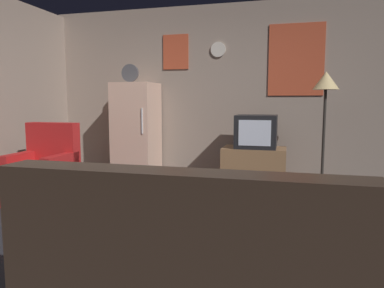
% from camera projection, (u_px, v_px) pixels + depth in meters
% --- Properties ---
extents(ground_plane, '(12.00, 12.00, 0.00)m').
position_uv_depth(ground_plane, '(158.00, 236.00, 3.28)').
color(ground_plane, '#232328').
extents(wall_with_art, '(5.20, 0.12, 2.65)m').
position_uv_depth(wall_with_art, '(214.00, 94.00, 5.48)').
color(wall_with_art, gray).
rests_on(wall_with_art, ground_plane).
extents(fridge, '(0.60, 0.62, 1.77)m').
position_uv_depth(fridge, '(136.00, 133.00, 5.46)').
color(fridge, beige).
rests_on(fridge, ground_plane).
extents(tv_stand, '(0.84, 0.53, 0.60)m').
position_uv_depth(tv_stand, '(254.00, 170.00, 4.91)').
color(tv_stand, '#8E6642').
rests_on(tv_stand, ground_plane).
extents(crt_tv, '(0.54, 0.51, 0.44)m').
position_uv_depth(crt_tv, '(256.00, 131.00, 4.84)').
color(crt_tv, black).
rests_on(crt_tv, tv_stand).
extents(standing_lamp, '(0.32, 0.32, 1.59)m').
position_uv_depth(standing_lamp, '(326.00, 91.00, 4.43)').
color(standing_lamp, '#332D28').
rests_on(standing_lamp, ground_plane).
extents(coffee_table, '(0.72, 0.72, 0.45)m').
position_uv_depth(coffee_table, '(131.00, 200.00, 3.69)').
color(coffee_table, '#8E6642').
rests_on(coffee_table, ground_plane).
extents(wine_glass, '(0.05, 0.05, 0.15)m').
position_uv_depth(wine_glass, '(112.00, 173.00, 3.52)').
color(wine_glass, silver).
rests_on(wine_glass, coffee_table).
extents(mug_ceramic_white, '(0.08, 0.08, 0.09)m').
position_uv_depth(mug_ceramic_white, '(136.00, 171.00, 3.82)').
color(mug_ceramic_white, silver).
rests_on(mug_ceramic_white, coffee_table).
extents(mug_ceramic_tan, '(0.08, 0.08, 0.09)m').
position_uv_depth(mug_ceramic_tan, '(121.00, 173.00, 3.67)').
color(mug_ceramic_tan, tan).
rests_on(mug_ceramic_tan, coffee_table).
extents(armchair, '(0.68, 0.68, 0.96)m').
position_uv_depth(armchair, '(44.00, 174.00, 4.41)').
color(armchair, red).
rests_on(armchair, ground_plane).
extents(couch, '(1.70, 0.80, 0.92)m').
position_uv_depth(couch, '(189.00, 278.00, 1.87)').
color(couch, '#38281E').
rests_on(couch, ground_plane).
extents(book_stack, '(0.22, 0.16, 0.12)m').
position_uv_depth(book_stack, '(296.00, 192.00, 4.64)').
color(book_stack, slate).
rests_on(book_stack, ground_plane).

